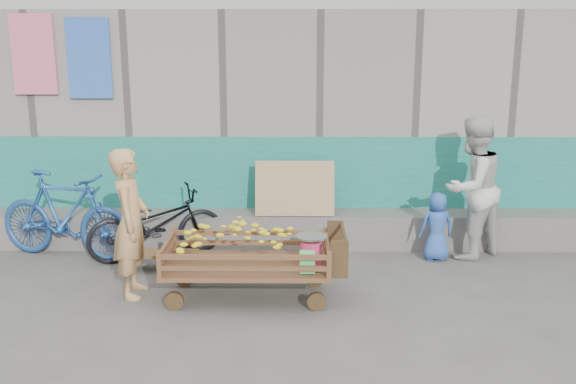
{
  "coord_description": "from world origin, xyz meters",
  "views": [
    {
      "loc": [
        0.29,
        -5.66,
        2.66
      ],
      "look_at": [
        0.22,
        1.2,
        1.0
      ],
      "focal_mm": 40.0,
      "sensor_mm": 36.0,
      "label": 1
    }
  ],
  "objects_px": {
    "bicycle_dark": "(156,224)",
    "woman": "(472,188)",
    "vendor_man": "(131,223)",
    "bicycle_blue": "(65,215)",
    "banana_cart": "(244,249)",
    "child": "(437,226)",
    "bench": "(159,257)"
  },
  "relations": [
    {
      "from": "banana_cart",
      "to": "woman",
      "type": "bearing_deg",
      "value": 26.61
    },
    {
      "from": "bench",
      "to": "bicycle_dark",
      "type": "height_order",
      "value": "bicycle_dark"
    },
    {
      "from": "bicycle_blue",
      "to": "bench",
      "type": "bearing_deg",
      "value": -93.61
    },
    {
      "from": "child",
      "to": "bicycle_dark",
      "type": "relative_size",
      "value": 0.51
    },
    {
      "from": "woman",
      "to": "child",
      "type": "xyz_separation_m",
      "value": [
        -0.43,
        -0.13,
        -0.45
      ]
    },
    {
      "from": "banana_cart",
      "to": "child",
      "type": "relative_size",
      "value": 2.21
    },
    {
      "from": "bicycle_dark",
      "to": "bicycle_blue",
      "type": "distance_m",
      "value": 1.12
    },
    {
      "from": "bicycle_dark",
      "to": "banana_cart",
      "type": "bearing_deg",
      "value": -159.74
    },
    {
      "from": "woman",
      "to": "bicycle_dark",
      "type": "relative_size",
      "value": 1.05
    },
    {
      "from": "child",
      "to": "bicycle_blue",
      "type": "xyz_separation_m",
      "value": [
        -4.54,
        0.03,
        0.12
      ]
    },
    {
      "from": "child",
      "to": "bicycle_blue",
      "type": "bearing_deg",
      "value": -9.65
    },
    {
      "from": "banana_cart",
      "to": "child",
      "type": "distance_m",
      "value": 2.56
    },
    {
      "from": "vendor_man",
      "to": "child",
      "type": "distance_m",
      "value": 3.62
    },
    {
      "from": "bicycle_dark",
      "to": "bench",
      "type": "bearing_deg",
      "value": 171.18
    },
    {
      "from": "vendor_man",
      "to": "woman",
      "type": "xyz_separation_m",
      "value": [
        3.86,
        1.26,
        0.09
      ]
    },
    {
      "from": "vendor_man",
      "to": "child",
      "type": "relative_size",
      "value": 1.85
    },
    {
      "from": "child",
      "to": "banana_cart",
      "type": "bearing_deg",
      "value": 18.99
    },
    {
      "from": "bench",
      "to": "bicycle_dark",
      "type": "relative_size",
      "value": 0.54
    },
    {
      "from": "banana_cart",
      "to": "bicycle_blue",
      "type": "xyz_separation_m",
      "value": [
        -2.29,
        1.24,
        0.01
      ]
    },
    {
      "from": "vendor_man",
      "to": "woman",
      "type": "distance_m",
      "value": 4.06
    },
    {
      "from": "woman",
      "to": "child",
      "type": "bearing_deg",
      "value": -19.31
    },
    {
      "from": "banana_cart",
      "to": "bicycle_blue",
      "type": "distance_m",
      "value": 2.6
    },
    {
      "from": "vendor_man",
      "to": "bicycle_blue",
      "type": "relative_size",
      "value": 0.86
    },
    {
      "from": "child",
      "to": "bicycle_dark",
      "type": "xyz_separation_m",
      "value": [
        -3.43,
        0.03,
        0.02
      ]
    },
    {
      "from": "banana_cart",
      "to": "bicycle_dark",
      "type": "relative_size",
      "value": 1.12
    },
    {
      "from": "bench",
      "to": "child",
      "type": "distance_m",
      "value": 3.35
    },
    {
      "from": "banana_cart",
      "to": "bench",
      "type": "bearing_deg",
      "value": 143.12
    },
    {
      "from": "bicycle_dark",
      "to": "woman",
      "type": "bearing_deg",
      "value": -111.58
    },
    {
      "from": "vendor_man",
      "to": "bicycle_blue",
      "type": "height_order",
      "value": "vendor_man"
    },
    {
      "from": "banana_cart",
      "to": "woman",
      "type": "height_order",
      "value": "woman"
    },
    {
      "from": "bench",
      "to": "bicycle_dark",
      "type": "bearing_deg",
      "value": 104.29
    },
    {
      "from": "vendor_man",
      "to": "bicycle_blue",
      "type": "bearing_deg",
      "value": 41.18
    }
  ]
}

